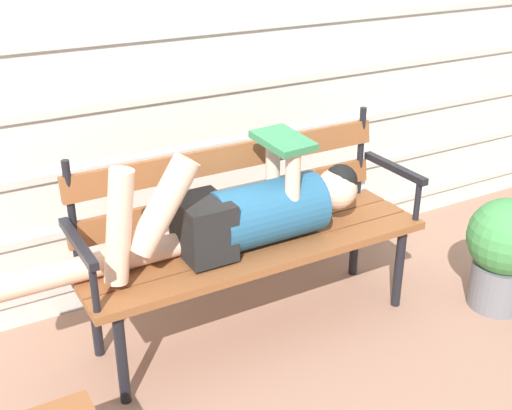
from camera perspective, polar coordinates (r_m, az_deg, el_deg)
ground_plane at (r=2.98m, az=1.24°, el=-11.96°), size 12.00×12.00×0.00m
house_siding at (r=3.06m, az=-5.60°, el=15.03°), size 5.31×0.08×2.53m
park_bench at (r=2.86m, az=-0.66°, el=-1.93°), size 1.57×0.46×0.90m
reclining_person at (r=2.72m, az=-1.45°, el=-0.76°), size 1.65×0.27×0.50m
potted_plant at (r=3.28m, az=21.01°, el=-3.62°), size 0.37×0.37×0.56m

